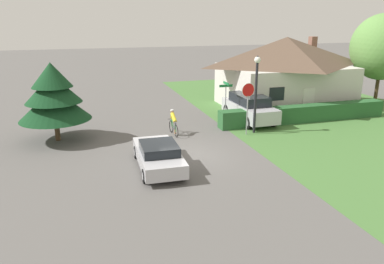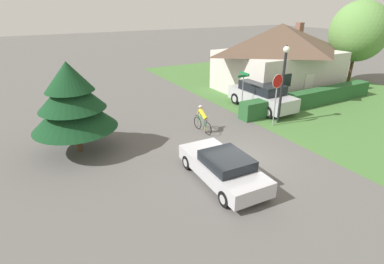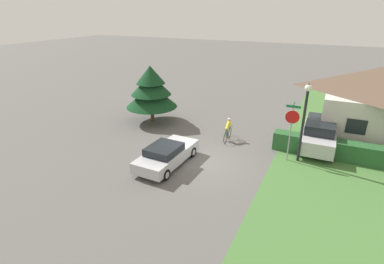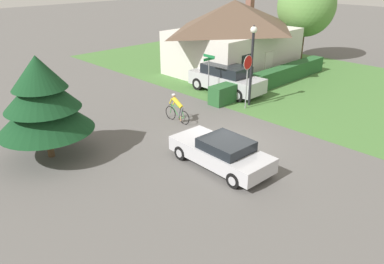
% 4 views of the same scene
% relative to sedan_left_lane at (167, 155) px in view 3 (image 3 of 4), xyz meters
% --- Properties ---
extents(ground_plane, '(140.00, 140.00, 0.00)m').
position_rel_sedan_left_lane_xyz_m(ground_plane, '(1.76, 1.17, -0.63)').
color(ground_plane, '#5B5956').
extents(hedge_row, '(11.93, 0.90, 1.11)m').
position_rel_sedan_left_lane_xyz_m(hedge_row, '(10.93, 5.05, -0.07)').
color(hedge_row, '#285B2D').
rests_on(hedge_row, ground).
extents(sedan_left_lane, '(1.99, 4.45, 1.26)m').
position_rel_sedan_left_lane_xyz_m(sedan_left_lane, '(0.00, 0.00, 0.00)').
color(sedan_left_lane, '#BCBCC1').
rests_on(sedan_left_lane, ground).
extents(cyclist, '(0.44, 1.75, 1.51)m').
position_rel_sedan_left_lane_xyz_m(cyclist, '(1.94, 4.79, 0.09)').
color(cyclist, black).
rests_on(cyclist, ground).
extents(parked_suv_right, '(2.06, 5.01, 1.79)m').
position_rel_sedan_left_lane_xyz_m(parked_suv_right, '(7.52, 6.30, 0.28)').
color(parked_suv_right, '#B7B7BC').
rests_on(parked_suv_right, ground).
extents(stop_sign, '(0.80, 0.08, 3.08)m').
position_rel_sedan_left_lane_xyz_m(stop_sign, '(6.06, 3.55, 1.59)').
color(stop_sign, gray).
rests_on(stop_sign, ground).
extents(street_lamp, '(0.37, 0.37, 4.61)m').
position_rel_sedan_left_lane_xyz_m(street_lamp, '(6.65, 3.74, 2.35)').
color(street_lamp, black).
rests_on(street_lamp, ground).
extents(street_name_sign, '(0.90, 0.90, 2.72)m').
position_rel_sedan_left_lane_xyz_m(street_name_sign, '(5.77, 6.20, 1.26)').
color(street_name_sign, gray).
rests_on(street_name_sign, ground).
extents(conifer_tall_near, '(3.90, 3.90, 4.38)m').
position_rel_sedan_left_lane_xyz_m(conifer_tall_near, '(-4.60, 5.67, 1.95)').
color(conifer_tall_near, '#4C3823').
rests_on(conifer_tall_near, ground).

